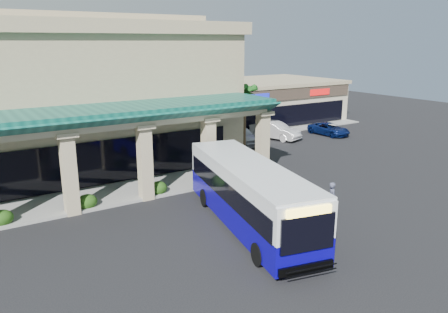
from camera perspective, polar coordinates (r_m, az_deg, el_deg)
ground at (r=24.75m, az=1.19°, el=-7.79°), size 110.00×110.00×0.00m
main_building at (r=35.49m, az=-24.95°, el=7.25°), size 30.80×14.80×11.35m
arcade at (r=27.03m, az=-21.47°, el=-0.50°), size 30.00×6.20×5.70m
strip_mall at (r=53.30m, az=2.97°, el=7.20°), size 22.50×12.50×4.90m
palm_0 at (r=37.25m, az=2.69°, el=5.21°), size 2.40×2.40×6.60m
palm_1 at (r=40.31m, az=1.38°, el=5.39°), size 2.40×2.40×5.80m
broadleaf_tree at (r=43.61m, az=-4.51°, el=5.41°), size 2.60×2.60×4.81m
transit_bus at (r=22.89m, az=3.29°, el=-5.15°), size 5.38×12.55×3.41m
pedestrian at (r=25.45m, az=13.95°, el=-5.32°), size 0.72×0.82×1.88m
car_silver at (r=41.51m, az=2.10°, el=2.80°), size 2.05×5.08×1.73m
car_white at (r=44.06m, az=6.69°, el=3.41°), size 3.33×5.56×1.73m
car_gray at (r=46.92m, az=13.54°, el=3.51°), size 2.38×4.70×1.27m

